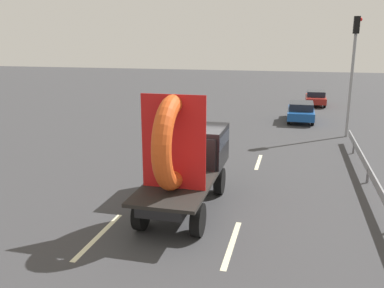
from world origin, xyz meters
The scene contains 10 objects.
ground_plane centered at (0.00, 0.00, 0.00)m, with size 120.00×120.00×0.00m, color #38383A.
flatbed_truck centered at (0.22, -0.47, 1.79)m, with size 2.02×5.37×3.92m.
distant_sedan centered at (3.94, 15.33, 0.69)m, with size 1.70×3.97×1.29m.
traffic_light centered at (6.46, 11.31, 4.23)m, with size 0.42×0.36×6.57m.
guardrail centered at (6.41, 1.12, 0.53)m, with size 0.10×17.31×0.71m.
lane_dash_left_near centered at (-1.65, -3.31, 0.00)m, with size 2.93×0.16×0.01m, color beige.
lane_dash_left_far centered at (-1.65, 5.08, 0.00)m, with size 2.69×0.16×0.01m, color beige.
lane_dash_right_near centered at (2.08, -2.86, 0.00)m, with size 2.78×0.16×0.01m, color beige.
lane_dash_right_far centered at (2.08, 5.05, 0.00)m, with size 2.38×0.16×0.01m, color beige.
oncoming_car centered at (5.17, 22.77, 0.64)m, with size 1.57×3.67×1.20m.
Camera 1 is at (3.51, -12.98, 5.41)m, focal length 38.55 mm.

